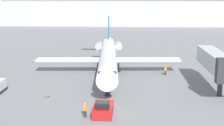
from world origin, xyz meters
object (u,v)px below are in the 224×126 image
pushback_tug (103,109)px  worker_near_tug (85,110)px  airplane_main (108,56)px  traffic_cone_left (47,95)px  worker_by_wing (165,70)px  jet_bridge (216,62)px

pushback_tug → worker_near_tug: pushback_tug is taller
airplane_main → worker_near_tug: size_ratio=18.83×
airplane_main → traffic_cone_left: (-7.75, -14.68, -2.88)m
worker_near_tug → worker_by_wing: size_ratio=1.07×
traffic_cone_left → jet_bridge: (24.81, 4.89, 4.12)m
airplane_main → pushback_tug: bearing=-87.7°
airplane_main → jet_bridge: size_ratio=2.34×
worker_by_wing → jet_bridge: jet_bridge is taller
worker_near_tug → traffic_cone_left: size_ratio=2.50×
pushback_tug → traffic_cone_left: bearing=143.1°
worker_near_tug → jet_bridge: 22.30m
pushback_tug → worker_by_wing: size_ratio=2.58×
traffic_cone_left → jet_bridge: size_ratio=0.05×
airplane_main → traffic_cone_left: 16.85m
worker_near_tug → traffic_cone_left: worker_near_tug is taller
traffic_cone_left → jet_bridge: jet_bridge is taller
jet_bridge → traffic_cone_left: bearing=-168.8°
worker_by_wing → jet_bridge: bearing=-53.9°
pushback_tug → jet_bridge: bearing=34.9°
worker_near_tug → worker_by_wing: 24.21m
airplane_main → jet_bridge: 19.70m
traffic_cone_left → jet_bridge: 25.62m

